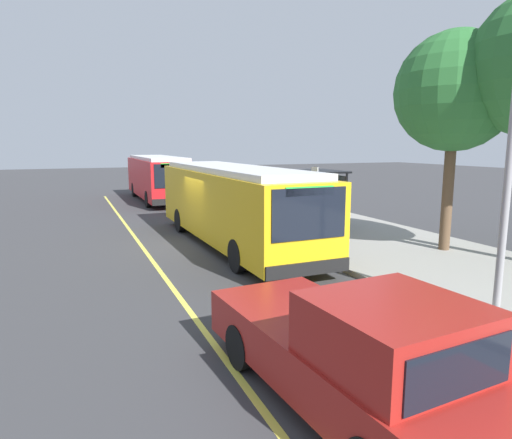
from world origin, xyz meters
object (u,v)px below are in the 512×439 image
object	(u,v)px
waiting_bench	(319,216)
route_sign_post	(315,194)
pickup_truck	(356,355)
pedestrian_commuter	(305,210)
transit_bus_main	(233,202)
transit_bus_second	(158,177)

from	to	relation	value
waiting_bench	route_sign_post	xyz separation A→B (m)	(2.81, -1.86, 1.32)
pickup_truck	route_sign_post	bearing A→B (deg)	153.19
route_sign_post	pedestrian_commuter	world-z (taller)	route_sign_post
pickup_truck	transit_bus_main	bearing A→B (deg)	169.26
transit_bus_main	pickup_truck	bearing A→B (deg)	-10.74
pickup_truck	pedestrian_commuter	size ratio (longest dim) A/B	3.28
transit_bus_main	pickup_truck	distance (m)	10.87
transit_bus_second	pickup_truck	size ratio (longest dim) A/B	1.83
pedestrian_commuter	transit_bus_main	bearing A→B (deg)	-85.59
pickup_truck	transit_bus_second	bearing A→B (deg)	175.57
transit_bus_second	pickup_truck	distance (m)	25.36
pickup_truck	route_sign_post	world-z (taller)	route_sign_post
route_sign_post	pickup_truck	bearing A→B (deg)	-26.81
transit_bus_main	transit_bus_second	world-z (taller)	same
pickup_truck	waiting_bench	world-z (taller)	pickup_truck
transit_bus_main	waiting_bench	size ratio (longest dim) A/B	7.03
waiting_bench	pedestrian_commuter	distance (m)	1.88
waiting_bench	transit_bus_main	bearing A→B (deg)	-72.36
transit_bus_second	pickup_truck	world-z (taller)	transit_bus_second
waiting_bench	pedestrian_commuter	xyz separation A→B (m)	(1.20, -1.36, 0.48)
pedestrian_commuter	pickup_truck	bearing A→B (deg)	-25.47
transit_bus_second	waiting_bench	xyz separation A→B (m)	(13.17, 4.60, -0.98)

